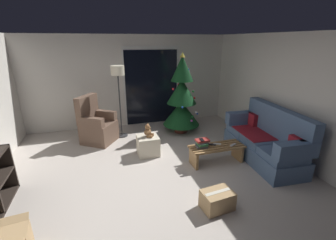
{
  "coord_description": "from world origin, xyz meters",
  "views": [
    {
      "loc": [
        -0.84,
        -3.39,
        2.35
      ],
      "look_at": [
        0.4,
        0.7,
        0.85
      ],
      "focal_mm": 24.47,
      "sensor_mm": 36.0,
      "label": 1
    }
  ],
  "objects_px": {
    "coffee_table": "(217,151)",
    "armchair": "(97,126)",
    "ottoman": "(148,145)",
    "remote_silver": "(233,145)",
    "floor_lamp": "(118,78)",
    "cardboard_box_taped_mid_floor": "(217,200)",
    "remote_white": "(217,144)",
    "teddy_bear_chestnut": "(148,131)",
    "book_stack": "(202,143)",
    "remote_graphite": "(212,144)",
    "cell_phone": "(202,140)",
    "couch": "(266,141)",
    "christmas_tree": "(182,99)"
  },
  "relations": [
    {
      "from": "coffee_table",
      "to": "ottoman",
      "type": "height_order",
      "value": "ottoman"
    },
    {
      "from": "remote_silver",
      "to": "coffee_table",
      "type": "bearing_deg",
      "value": -126.82
    },
    {
      "from": "floor_lamp",
      "to": "ottoman",
      "type": "relative_size",
      "value": 4.05
    },
    {
      "from": "remote_white",
      "to": "floor_lamp",
      "type": "bearing_deg",
      "value": 63.32
    },
    {
      "from": "cell_phone",
      "to": "book_stack",
      "type": "bearing_deg",
      "value": 44.42
    },
    {
      "from": "floor_lamp",
      "to": "teddy_bear_chestnut",
      "type": "xyz_separation_m",
      "value": [
        0.44,
        -1.18,
        -0.97
      ]
    },
    {
      "from": "christmas_tree",
      "to": "armchair",
      "type": "bearing_deg",
      "value": 179.93
    },
    {
      "from": "remote_graphite",
      "to": "cardboard_box_taped_mid_floor",
      "type": "bearing_deg",
      "value": 12.06
    },
    {
      "from": "coffee_table",
      "to": "remote_white",
      "type": "distance_m",
      "value": 0.14
    },
    {
      "from": "armchair",
      "to": "cardboard_box_taped_mid_floor",
      "type": "distance_m",
      "value": 3.4
    },
    {
      "from": "armchair",
      "to": "remote_white",
      "type": "bearing_deg",
      "value": -36.54
    },
    {
      "from": "ottoman",
      "to": "coffee_table",
      "type": "bearing_deg",
      "value": -30.92
    },
    {
      "from": "ottoman",
      "to": "remote_graphite",
      "type": "bearing_deg",
      "value": -30.17
    },
    {
      "from": "remote_silver",
      "to": "armchair",
      "type": "height_order",
      "value": "armchair"
    },
    {
      "from": "remote_silver",
      "to": "floor_lamp",
      "type": "height_order",
      "value": "floor_lamp"
    },
    {
      "from": "remote_white",
      "to": "cell_phone",
      "type": "relative_size",
      "value": 1.08
    },
    {
      "from": "ottoman",
      "to": "couch",
      "type": "bearing_deg",
      "value": -21.08
    },
    {
      "from": "coffee_table",
      "to": "floor_lamp",
      "type": "relative_size",
      "value": 0.62
    },
    {
      "from": "coffee_table",
      "to": "cell_phone",
      "type": "relative_size",
      "value": 7.64
    },
    {
      "from": "ottoman",
      "to": "teddy_bear_chestnut",
      "type": "distance_m",
      "value": 0.33
    },
    {
      "from": "floor_lamp",
      "to": "remote_graphite",
      "type": "bearing_deg",
      "value": -49.31
    },
    {
      "from": "remote_white",
      "to": "teddy_bear_chestnut",
      "type": "relative_size",
      "value": 0.55
    },
    {
      "from": "remote_silver",
      "to": "teddy_bear_chestnut",
      "type": "relative_size",
      "value": 0.55
    },
    {
      "from": "coffee_table",
      "to": "armchair",
      "type": "relative_size",
      "value": 0.97
    },
    {
      "from": "cell_phone",
      "to": "armchair",
      "type": "bearing_deg",
      "value": 146.22
    },
    {
      "from": "armchair",
      "to": "teddy_bear_chestnut",
      "type": "xyz_separation_m",
      "value": [
        1.04,
        -1.02,
        0.14
      ]
    },
    {
      "from": "remote_graphite",
      "to": "ottoman",
      "type": "xyz_separation_m",
      "value": [
        -1.16,
        0.67,
        -0.17
      ]
    },
    {
      "from": "couch",
      "to": "cardboard_box_taped_mid_floor",
      "type": "height_order",
      "value": "couch"
    },
    {
      "from": "book_stack",
      "to": "remote_white",
      "type": "bearing_deg",
      "value": 1.49
    },
    {
      "from": "cell_phone",
      "to": "cardboard_box_taped_mid_floor",
      "type": "xyz_separation_m",
      "value": [
        -0.31,
        -1.25,
        -0.39
      ]
    },
    {
      "from": "book_stack",
      "to": "armchair",
      "type": "bearing_deg",
      "value": 138.89
    },
    {
      "from": "coffee_table",
      "to": "floor_lamp",
      "type": "distance_m",
      "value": 2.84
    },
    {
      "from": "armchair",
      "to": "teddy_bear_chestnut",
      "type": "bearing_deg",
      "value": -44.54
    },
    {
      "from": "christmas_tree",
      "to": "cardboard_box_taped_mid_floor",
      "type": "relative_size",
      "value": 4.34
    },
    {
      "from": "remote_silver",
      "to": "ottoman",
      "type": "distance_m",
      "value": 1.77
    },
    {
      "from": "coffee_table",
      "to": "cell_phone",
      "type": "height_order",
      "value": "cell_phone"
    },
    {
      "from": "cardboard_box_taped_mid_floor",
      "to": "remote_silver",
      "type": "bearing_deg",
      "value": 50.16
    },
    {
      "from": "book_stack",
      "to": "christmas_tree",
      "type": "distance_m",
      "value": 1.78
    },
    {
      "from": "book_stack",
      "to": "ottoman",
      "type": "height_order",
      "value": "book_stack"
    },
    {
      "from": "remote_white",
      "to": "armchair",
      "type": "distance_m",
      "value": 2.86
    },
    {
      "from": "floor_lamp",
      "to": "coffee_table",
      "type": "bearing_deg",
      "value": -48.95
    },
    {
      "from": "couch",
      "to": "floor_lamp",
      "type": "xyz_separation_m",
      "value": [
        -2.71,
        2.06,
        1.11
      ]
    },
    {
      "from": "coffee_table",
      "to": "christmas_tree",
      "type": "distance_m",
      "value": 1.88
    },
    {
      "from": "floor_lamp",
      "to": "christmas_tree",
      "type": "bearing_deg",
      "value": -6.07
    },
    {
      "from": "cardboard_box_taped_mid_floor",
      "to": "floor_lamp",
      "type": "bearing_deg",
      "value": 108.41
    },
    {
      "from": "remote_silver",
      "to": "floor_lamp",
      "type": "relative_size",
      "value": 0.09
    },
    {
      "from": "couch",
      "to": "cell_phone",
      "type": "height_order",
      "value": "couch"
    },
    {
      "from": "armchair",
      "to": "teddy_bear_chestnut",
      "type": "height_order",
      "value": "armchair"
    },
    {
      "from": "ottoman",
      "to": "cardboard_box_taped_mid_floor",
      "type": "relative_size",
      "value": 0.92
    },
    {
      "from": "floor_lamp",
      "to": "ottoman",
      "type": "distance_m",
      "value": 1.81
    }
  ]
}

